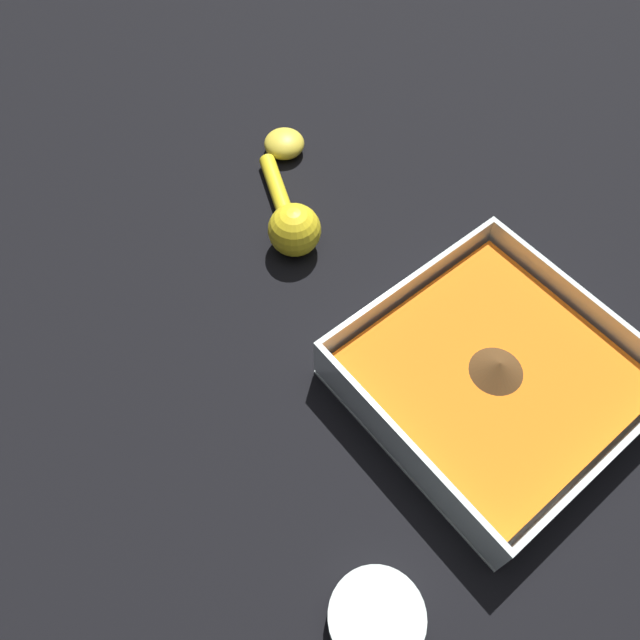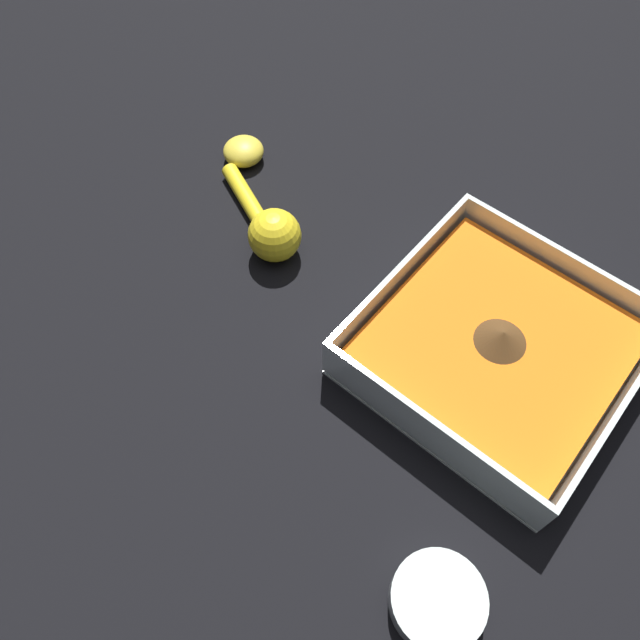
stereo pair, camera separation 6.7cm
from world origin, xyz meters
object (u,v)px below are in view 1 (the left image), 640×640
at_px(spice_bowl, 376,619).
at_px(lemon_half, 284,144).
at_px(lemon_squeezer, 292,223).
at_px(square_dish, 492,379).

relative_size(spice_bowl, lemon_half, 1.55).
relative_size(spice_bowl, lemon_squeezer, 0.50).
distance_m(spice_bowl, lemon_squeezer, 0.44).
xyz_separation_m(spice_bowl, lemon_squeezer, (-0.38, 0.21, 0.02)).
xyz_separation_m(spice_bowl, lemon_half, (-0.51, 0.29, 0.00)).
xyz_separation_m(square_dish, lemon_squeezer, (-0.29, -0.04, 0.01)).
bearing_deg(square_dish, spice_bowl, -69.13).
height_order(spice_bowl, lemon_half, lemon_half).
xyz_separation_m(square_dish, spice_bowl, (0.09, -0.24, -0.01)).
relative_size(square_dish, spice_bowl, 3.13).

